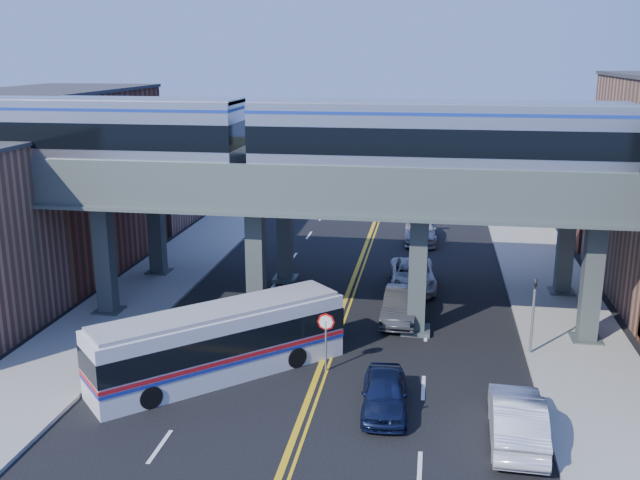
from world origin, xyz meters
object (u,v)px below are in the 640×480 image
(transit_bus, at_px, (220,343))
(car_lane_c, at_px, (413,275))
(transit_train, at_px, (436,139))
(car_parked_curb, at_px, (517,419))
(stop_sign, at_px, (326,333))
(traffic_signal, at_px, (533,308))
(car_lane_a, at_px, (384,393))
(car_lane_b, at_px, (401,305))
(car_lane_d, at_px, (421,230))

(transit_bus, bearing_deg, car_lane_c, 16.69)
(transit_train, distance_m, car_parked_curb, 13.31)
(transit_bus, bearing_deg, stop_sign, -28.22)
(traffic_signal, xyz_separation_m, car_lane_a, (-6.16, -6.15, -1.57))
(stop_sign, height_order, car_lane_c, stop_sign)
(transit_bus, distance_m, car_lane_b, 10.59)
(car_lane_a, height_order, car_lane_d, car_lane_d)
(transit_bus, bearing_deg, car_lane_a, -58.67)
(car_lane_c, bearing_deg, car_lane_b, -98.68)
(transit_bus, bearing_deg, transit_train, -7.60)
(transit_bus, relative_size, car_parked_curb, 1.88)
(stop_sign, distance_m, car_lane_c, 12.43)
(traffic_signal, relative_size, car_lane_c, 0.74)
(transit_bus, height_order, car_lane_c, transit_bus)
(transit_train, relative_size, transit_bus, 5.38)
(traffic_signal, bearing_deg, stop_sign, -161.37)
(car_lane_a, xyz_separation_m, car_lane_d, (0.76, 25.77, 0.08))
(traffic_signal, xyz_separation_m, car_parked_curb, (-1.39, -7.60, -1.44))
(car_lane_c, bearing_deg, car_lane_d, 84.26)
(traffic_signal, distance_m, car_lane_b, 7.11)
(stop_sign, xyz_separation_m, car_lane_c, (3.29, 11.95, -0.99))
(stop_sign, bearing_deg, transit_bus, -165.21)
(car_lane_a, relative_size, car_lane_b, 0.88)
(transit_train, xyz_separation_m, car_lane_a, (-1.55, -8.15, -8.75))
(car_lane_b, bearing_deg, transit_train, -45.18)
(car_lane_b, distance_m, car_lane_d, 16.11)
(transit_train, distance_m, stop_sign, 10.15)
(traffic_signal, bearing_deg, car_lane_b, 149.53)
(car_lane_b, distance_m, car_parked_curb, 12.05)
(traffic_signal, bearing_deg, car_lane_d, 105.36)
(stop_sign, bearing_deg, transit_train, 49.36)
(traffic_signal, bearing_deg, car_lane_c, 122.08)
(car_lane_a, bearing_deg, stop_sign, 127.83)
(stop_sign, bearing_deg, car_parked_curb, -31.50)
(stop_sign, relative_size, car_lane_c, 0.48)
(transit_train, bearing_deg, car_parked_curb, -71.46)
(traffic_signal, bearing_deg, transit_bus, -162.62)
(transit_bus, bearing_deg, car_parked_curb, -59.21)
(car_lane_a, distance_m, car_lane_c, 15.10)
(car_lane_c, relative_size, car_lane_d, 0.99)
(transit_train, relative_size, car_lane_c, 9.57)
(stop_sign, xyz_separation_m, traffic_signal, (8.90, 3.00, 0.54))
(car_lane_a, xyz_separation_m, car_parked_curb, (4.77, -1.46, 0.13))
(transit_train, distance_m, car_lane_c, 11.19)
(car_lane_c, xyz_separation_m, car_parked_curb, (4.22, -16.55, 0.09))
(stop_sign, xyz_separation_m, transit_bus, (-4.36, -1.15, -0.29))
(car_lane_b, xyz_separation_m, car_lane_c, (0.39, 5.42, -0.04))
(car_lane_c, bearing_deg, stop_sign, -109.99)
(stop_sign, distance_m, traffic_signal, 9.41)
(transit_bus, relative_size, car_lane_c, 1.78)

